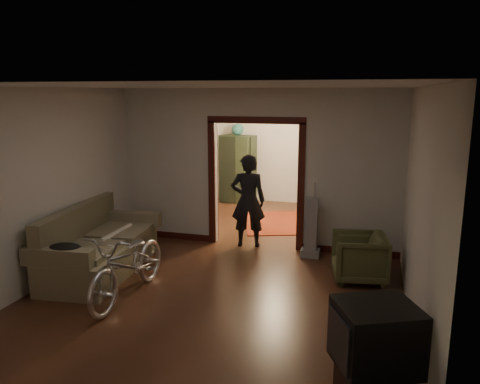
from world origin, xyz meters
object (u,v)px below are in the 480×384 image
at_px(bicycle, 129,264).
at_px(desk, 335,195).
at_px(sofa, 100,240).
at_px(person, 248,201).
at_px(armchair, 359,257).
at_px(locker, 238,169).

bearing_deg(bicycle, desk, 68.46).
xyz_separation_m(sofa, bicycle, (0.89, -0.71, -0.03)).
bearing_deg(desk, sofa, -140.41).
bearing_deg(person, sofa, 33.19).
relative_size(armchair, desk, 0.74).
relative_size(locker, desk, 1.62).
relative_size(sofa, locker, 1.31).
bearing_deg(desk, armchair, -97.84).
distance_m(bicycle, armchair, 3.30).
relative_size(bicycle, person, 1.09).
bearing_deg(locker, sofa, -81.82).
bearing_deg(armchair, desk, 179.79).
distance_m(sofa, desk, 5.77).
height_order(sofa, bicycle, sofa).
bearing_deg(armchair, sofa, -88.40).
distance_m(armchair, desk, 4.13).
bearing_deg(locker, person, -54.71).
bearing_deg(bicycle, person, 69.98).
xyz_separation_m(bicycle, armchair, (2.95, 1.48, -0.13)).
distance_m(locker, desk, 2.52).
height_order(bicycle, armchair, bicycle).
distance_m(person, locker, 3.48).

